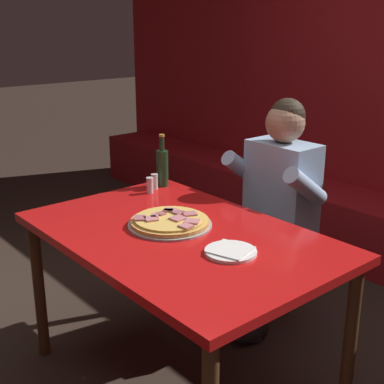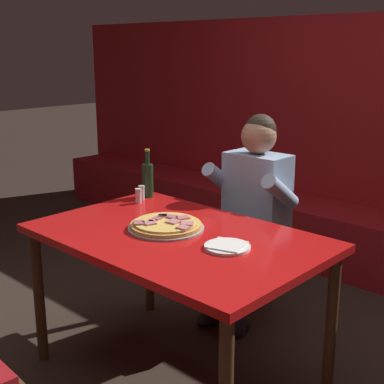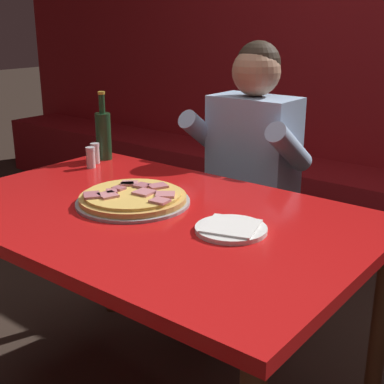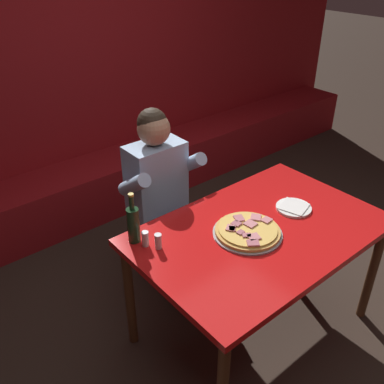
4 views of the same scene
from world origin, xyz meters
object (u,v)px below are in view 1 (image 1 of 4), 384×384
main_dining_table (180,249)px  diner_seated_blue_shirt (271,205)px  pizza (170,222)px  shaker_oregano (155,182)px  plate_white_paper (231,251)px  beer_bottle (162,167)px  shaker_parmesan (150,186)px

main_dining_table → diner_seated_blue_shirt: diner_seated_blue_shirt is taller
pizza → main_dining_table: bearing=-9.9°
shaker_oregano → plate_white_paper: bearing=-17.2°
plate_white_paper → diner_seated_blue_shirt: (-0.43, 0.72, -0.08)m
beer_bottle → shaker_parmesan: (0.06, -0.13, -0.07)m
beer_bottle → shaker_oregano: size_ratio=3.40×
pizza → beer_bottle: beer_bottle is taller
beer_bottle → diner_seated_blue_shirt: bearing=38.8°
diner_seated_blue_shirt → pizza: bearing=-87.2°
pizza → diner_seated_blue_shirt: diner_seated_blue_shirt is taller
pizza → shaker_oregano: (-0.48, 0.27, 0.02)m
plate_white_paper → shaker_parmesan: bearing=165.8°
main_dining_table → diner_seated_blue_shirt: size_ratio=1.10×
shaker_parmesan → beer_bottle: bearing=115.0°
pizza → plate_white_paper: bearing=-0.1°
main_dining_table → beer_bottle: size_ratio=4.81×
main_dining_table → beer_bottle: (-0.60, 0.36, 0.19)m
main_dining_table → plate_white_paper: 0.32m
beer_bottle → diner_seated_blue_shirt: diner_seated_blue_shirt is taller
pizza → diner_seated_blue_shirt: 0.73m
plate_white_paper → shaker_oregano: (-0.88, 0.27, 0.03)m
main_dining_table → beer_bottle: 0.72m
pizza → plate_white_paper: pizza is taller
pizza → diner_seated_blue_shirt: size_ratio=0.30×
shaker_parmesan → diner_seated_blue_shirt: bearing=51.2°
pizza → beer_bottle: size_ratio=1.30×
beer_bottle → shaker_oregano: (0.02, -0.07, -0.07)m
beer_bottle → diner_seated_blue_shirt: (0.47, 0.38, -0.18)m
pizza → shaker_oregano: bearing=150.8°
shaker_oregano → diner_seated_blue_shirt: diner_seated_blue_shirt is taller
main_dining_table → shaker_parmesan: bearing=157.0°
main_dining_table → pizza: size_ratio=3.69×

